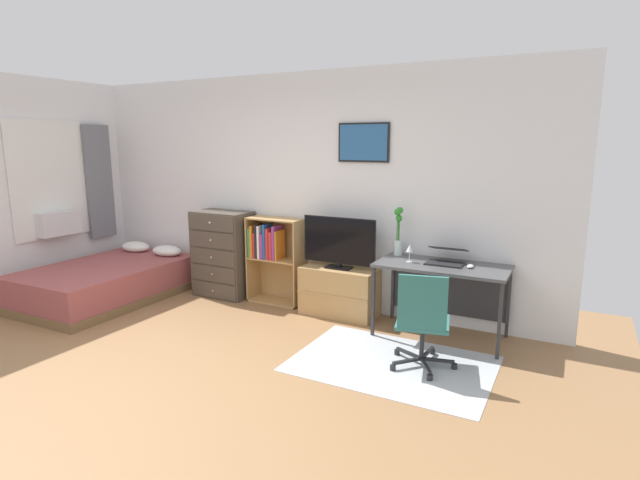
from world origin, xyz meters
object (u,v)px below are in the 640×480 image
object	(u,v)px
bed	(108,281)
office_chair	(422,319)
bookshelf	(272,252)
desk	(444,276)
bamboo_vase	(398,233)
wine_glass	(410,249)
tv_stand	(339,291)
television	(339,243)
laptop	(447,257)
computer_mouse	(470,266)
dresser	(223,254)

from	to	relation	value
bed	office_chair	world-z (taller)	office_chair
bookshelf	desk	bearing A→B (deg)	-2.31
bamboo_vase	wine_glass	xyz separation A→B (m)	(0.21, -0.25, -0.11)
bookshelf	tv_stand	size ratio (longest dim) A/B	1.21
television	office_chair	size ratio (longest dim) A/B	1.00
tv_stand	bookshelf	bearing A→B (deg)	177.05
tv_stand	desk	world-z (taller)	desk
laptop	bamboo_vase	size ratio (longest dim) A/B	0.77
bookshelf	bamboo_vase	size ratio (longest dim) A/B	2.02
desk	computer_mouse	xyz separation A→B (m)	(0.27, -0.09, 0.15)
dresser	tv_stand	distance (m)	1.64
television	desk	xyz separation A→B (m)	(1.17, -0.01, -0.22)
desk	office_chair	size ratio (longest dim) A/B	1.46
dresser	laptop	bearing A→B (deg)	-0.07
dresser	wine_glass	size ratio (longest dim) A/B	5.96
television	laptop	world-z (taller)	television
tv_stand	desk	size ratio (longest dim) A/B	0.68
television	laptop	distance (m)	1.18
bed	dresser	size ratio (longest dim) A/B	1.90
desk	bamboo_vase	bearing A→B (deg)	166.86
dresser	wine_glass	bearing A→B (deg)	-3.49
dresser	computer_mouse	world-z (taller)	dresser
computer_mouse	bamboo_vase	size ratio (longest dim) A/B	0.20
desk	computer_mouse	bearing A→B (deg)	-17.93
desk	television	bearing A→B (deg)	179.30
desk	laptop	distance (m)	0.19
bed	bamboo_vase	xyz separation A→B (m)	(3.44, 0.89, 0.76)
laptop	desk	bearing A→B (deg)	-130.58
laptop	bamboo_vase	bearing A→B (deg)	168.22
desk	wine_glass	distance (m)	0.43
bookshelf	bamboo_vase	xyz separation A→B (m)	(1.56, 0.04, 0.36)
bookshelf	computer_mouse	xyz separation A→B (m)	(2.36, -0.17, 0.14)
desk	computer_mouse	world-z (taller)	computer_mouse
bed	tv_stand	size ratio (longest dim) A/B	2.39
wine_glass	bookshelf	bearing A→B (deg)	173.14
television	dresser	bearing A→B (deg)	179.74
bed	desk	bearing A→B (deg)	9.92
bed	computer_mouse	xyz separation A→B (m)	(4.24, 0.68, 0.53)
desk	bamboo_vase	size ratio (longest dim) A/B	2.46
bamboo_vase	wine_glass	bearing A→B (deg)	-50.43
bookshelf	wine_glass	world-z (taller)	bookshelf
bed	dresser	bearing A→B (deg)	32.65
laptop	computer_mouse	size ratio (longest dim) A/B	3.80
bookshelf	office_chair	xyz separation A→B (m)	(2.14, -0.98, -0.16)
laptop	bamboo_vase	distance (m)	0.58
computer_mouse	wine_glass	distance (m)	0.60
dresser	television	xyz separation A→B (m)	(1.62, -0.01, 0.29)
desk	computer_mouse	size ratio (longest dim) A/B	12.10
bed	office_chair	distance (m)	4.03
office_chair	wine_glass	xyz separation A→B (m)	(-0.37, 0.77, 0.42)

